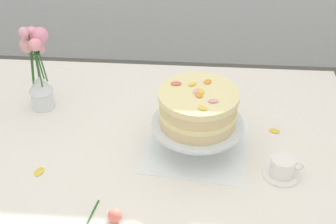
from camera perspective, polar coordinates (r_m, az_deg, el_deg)
dining_table at (r=1.66m, az=-2.20°, el=-6.10°), size 1.40×1.00×0.74m
linen_napkin at (r=1.59m, az=3.34°, el=-4.08°), size 0.35×0.35×0.00m
cake_stand at (r=1.54m, az=3.44°, el=-1.72°), size 0.29×0.29×0.10m
layer_cake at (r=1.50m, az=3.54°, el=0.52°), size 0.25×0.25×0.12m
flower_vase at (r=1.75m, az=-14.90°, el=4.70°), size 0.10×0.10×0.32m
teacup at (r=1.51m, az=13.19°, el=-6.39°), size 0.12×0.11×0.06m
fallen_rose at (r=1.35m, az=-6.35°, el=-11.90°), size 0.10×0.12×0.04m
loose_petal_0 at (r=1.69m, az=12.28°, el=-2.14°), size 0.04×0.04×0.01m
loose_petal_1 at (r=1.55m, az=-14.78°, el=-6.73°), size 0.04×0.05×0.01m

